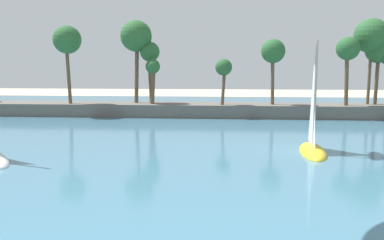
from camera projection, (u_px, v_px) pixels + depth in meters
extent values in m
cube|color=teal|center=(207.00, 119.00, 53.78)|extent=(220.00, 87.13, 0.06)
cube|color=#605B54|center=(209.00, 110.00, 57.19)|extent=(82.10, 6.00, 1.80)
cylinder|color=brown|center=(153.00, 85.00, 56.29)|extent=(0.82, 0.77, 5.19)
sphere|color=#285B2D|center=(153.00, 66.00, 55.97)|extent=(2.00, 2.00, 2.00)
cylinder|color=brown|center=(273.00, 78.00, 55.54)|extent=(0.59, 0.67, 7.21)
sphere|color=#285B2D|center=(273.00, 51.00, 55.09)|extent=(3.25, 3.25, 3.25)
cylinder|color=brown|center=(370.00, 70.00, 55.50)|extent=(0.46, 0.63, 9.22)
sphere|color=#285B2D|center=(372.00, 36.00, 54.92)|extent=(4.64, 4.64, 4.64)
cylinder|color=brown|center=(68.00, 72.00, 56.83)|extent=(0.72, 0.62, 8.81)
sphere|color=#285B2D|center=(67.00, 40.00, 56.27)|extent=(3.87, 3.87, 3.87)
cylinder|color=brown|center=(150.00, 77.00, 58.56)|extent=(0.81, 0.72, 7.26)
sphere|color=#285B2D|center=(150.00, 52.00, 58.11)|extent=(2.80, 2.80, 2.80)
cylinder|color=brown|center=(347.00, 77.00, 53.78)|extent=(0.77, 0.85, 7.48)
sphere|color=#285B2D|center=(348.00, 48.00, 53.31)|extent=(3.04, 3.04, 3.04)
cylinder|color=brown|center=(223.00, 86.00, 55.07)|extent=(0.72, 0.60, 5.07)
sphere|color=#285B2D|center=(224.00, 67.00, 54.75)|extent=(2.26, 2.26, 2.26)
cylinder|color=brown|center=(137.00, 70.00, 58.38)|extent=(0.68, 1.11, 9.44)
sphere|color=#285B2D|center=(136.00, 36.00, 57.79)|extent=(4.43, 4.43, 4.43)
cylinder|color=brown|center=(377.00, 77.00, 55.76)|extent=(0.57, 0.62, 7.32)
sphere|color=#285B2D|center=(378.00, 50.00, 55.30)|extent=(3.45, 3.45, 3.45)
ellipsoid|color=yellow|center=(312.00, 153.00, 32.41)|extent=(2.35, 6.57, 1.29)
cylinder|color=gray|center=(315.00, 94.00, 31.50)|extent=(0.19, 0.19, 8.07)
pyramid|color=white|center=(313.00, 101.00, 32.66)|extent=(0.38, 2.91, 6.86)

